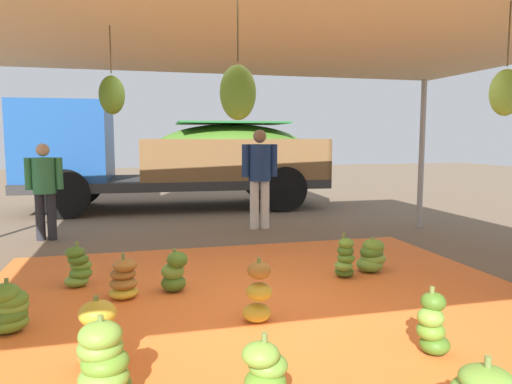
# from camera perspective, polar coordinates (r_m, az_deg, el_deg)

# --- Properties ---
(ground_plane) EXTENTS (40.00, 40.00, 0.00)m
(ground_plane) POSITION_cam_1_polar(r_m,az_deg,el_deg) (7.58, -4.74, -5.90)
(ground_plane) COLOR brown
(tarp_orange) EXTENTS (5.65, 5.20, 0.01)m
(tarp_orange) POSITION_cam_1_polar(r_m,az_deg,el_deg) (4.76, 1.54, -13.37)
(tarp_orange) COLOR orange
(tarp_orange) RESTS_ON ground
(tent_canopy) EXTENTS (8.00, 7.00, 2.71)m
(tent_canopy) POSITION_cam_1_polar(r_m,az_deg,el_deg) (4.50, 1.98, 19.44)
(tent_canopy) COLOR #9EA0A5
(tent_canopy) RESTS_ON ground
(banana_bunch_1) EXTENTS (0.38, 0.38, 0.50)m
(banana_bunch_1) POSITION_cam_1_polar(r_m,az_deg,el_deg) (5.61, -20.41, -8.43)
(banana_bunch_1) COLOR #6B9E38
(banana_bunch_1) RESTS_ON tarp_orange
(banana_bunch_2) EXTENTS (0.35, 0.35, 0.57)m
(banana_bunch_2) POSITION_cam_1_polar(r_m,az_deg,el_deg) (4.30, 0.26, -12.08)
(banana_bunch_2) COLOR gold
(banana_bunch_2) RESTS_ON tarp_orange
(banana_bunch_3) EXTENTS (0.31, 0.30, 0.51)m
(banana_bunch_3) POSITION_cam_1_polar(r_m,az_deg,el_deg) (3.92, 20.28, -14.72)
(banana_bunch_3) COLOR #477523
(banana_bunch_3) RESTS_ON tarp_orange
(banana_bunch_4) EXTENTS (0.44, 0.45, 0.45)m
(banana_bunch_4) POSITION_cam_1_polar(r_m,az_deg,el_deg) (4.58, -27.44, -12.24)
(banana_bunch_4) COLOR #60932D
(banana_bunch_4) RESTS_ON tarp_orange
(banana_bunch_7) EXTENTS (0.41, 0.41, 0.51)m
(banana_bunch_7) POSITION_cam_1_polar(r_m,az_deg,el_deg) (3.67, -18.27, -16.06)
(banana_bunch_7) COLOR #996628
(banana_bunch_7) RESTS_ON tarp_orange
(banana_bunch_8) EXTENTS (0.40, 0.39, 0.43)m
(banana_bunch_8) POSITION_cam_1_polar(r_m,az_deg,el_deg) (5.99, 13.62, -7.45)
(banana_bunch_8) COLOR #6B9E38
(banana_bunch_8) RESTS_ON tarp_orange
(banana_bunch_9) EXTENTS (0.44, 0.45, 0.55)m
(banana_bunch_9) POSITION_cam_1_polar(r_m,az_deg,el_deg) (3.22, -17.74, -19.00)
(banana_bunch_9) COLOR #477523
(banana_bunch_9) RESTS_ON tarp_orange
(banana_bunch_10) EXTENTS (0.38, 0.37, 0.52)m
(banana_bunch_10) POSITION_cam_1_polar(r_m,az_deg,el_deg) (2.93, 1.12, -21.83)
(banana_bunch_10) COLOR #75A83D
(banana_bunch_10) RESTS_ON tarp_orange
(banana_bunch_11) EXTENTS (0.36, 0.35, 0.47)m
(banana_bunch_11) POSITION_cam_1_polar(r_m,az_deg,el_deg) (5.16, -9.72, -9.47)
(banana_bunch_11) COLOR #477523
(banana_bunch_11) RESTS_ON tarp_orange
(banana_bunch_12) EXTENTS (0.40, 0.40, 0.46)m
(banana_bunch_12) POSITION_cam_1_polar(r_m,az_deg,el_deg) (5.06, -15.49, -10.08)
(banana_bunch_12) COLOR gold
(banana_bunch_12) RESTS_ON tarp_orange
(banana_bunch_13) EXTENTS (0.31, 0.34, 0.53)m
(banana_bunch_13) POSITION_cam_1_polar(r_m,az_deg,el_deg) (5.65, 10.56, -7.89)
(banana_bunch_13) COLOR #477523
(banana_bunch_13) RESTS_ON tarp_orange
(cargo_truck_main) EXTENTS (6.82, 2.73, 2.40)m
(cargo_truck_main) POSITION_cam_1_polar(r_m,az_deg,el_deg) (11.25, -10.34, 4.45)
(cargo_truck_main) COLOR #2D2D2D
(cargo_truck_main) RESTS_ON ground
(worker_0) EXTENTS (0.56, 0.34, 1.54)m
(worker_0) POSITION_cam_1_polar(r_m,az_deg,el_deg) (8.23, -23.92, 0.86)
(worker_0) COLOR #26262D
(worker_0) RESTS_ON ground
(worker_1) EXTENTS (0.65, 0.40, 1.77)m
(worker_1) POSITION_cam_1_polar(r_m,az_deg,el_deg) (8.50, 0.44, 2.48)
(worker_1) COLOR silver
(worker_1) RESTS_ON ground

